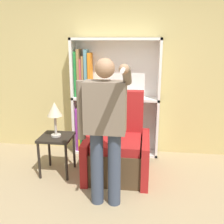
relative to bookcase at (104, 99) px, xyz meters
The scene contains 7 objects.
ground_plane 2.11m from the bookcase, 84.60° to the right, with size 14.00×14.00×0.00m, color #9E8966.
wall_back 0.51m from the bookcase, 41.53° to the left, with size 8.00×0.06×2.80m.
bookcase is the anchor object (origin of this frame).
armchair 0.98m from the bookcase, 67.13° to the right, with size 0.89×0.84×1.19m.
person_standing 1.50m from the bookcase, 80.62° to the right, with size 0.60×0.78×1.72m.
side_table 1.11m from the bookcase, 124.34° to the right, with size 0.45×0.45×0.57m.
table_lamp 1.01m from the bookcase, 124.34° to the right, with size 0.21×0.21×0.50m.
Camera 1 is at (0.51, -2.33, 1.91)m, focal length 42.00 mm.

